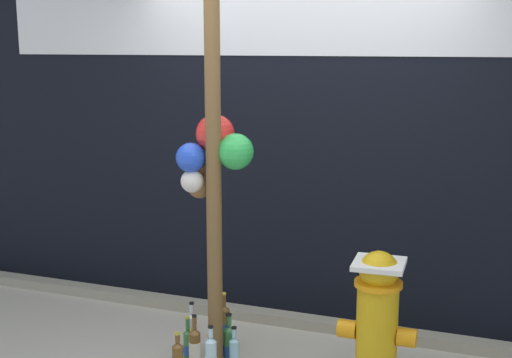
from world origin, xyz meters
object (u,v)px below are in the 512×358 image
bottle_7 (188,346)px  memorial_post (213,114)px  fire_hydrant (377,319)px  bottle_5 (229,345)px  bottle_6 (224,327)px  bottle_0 (192,333)px  bottle_1 (195,350)px  bottle_3 (234,353)px

bottle_7 → memorial_post: bearing=9.9°
fire_hydrant → bottle_5: (-0.95, -0.01, -0.32)m
fire_hydrant → bottle_6: size_ratio=2.15×
bottle_0 → bottle_6: size_ratio=0.92×
bottle_0 → bottle_6: bearing=44.8°
bottle_5 → bottle_7: size_ratio=1.10×
fire_hydrant → bottle_5: fire_hydrant is taller
bottle_1 → bottle_3: 0.25m
bottle_6 → bottle_7: 0.32m
bottle_1 → bottle_5: 0.24m
bottle_3 → bottle_5: size_ratio=0.87×
memorial_post → bottle_1: (-0.07, -0.15, -1.48)m
bottle_1 → bottle_7: bearing=131.3°
bottle_3 → bottle_6: 0.35m
bottle_3 → bottle_7: (-0.33, 0.01, -0.01)m
bottle_3 → bottle_7: size_ratio=0.95×
bottle_1 → bottle_7: 0.17m
memorial_post → bottle_3: (0.15, -0.05, -1.52)m
fire_hydrant → bottle_3: 0.95m
bottle_0 → bottle_1: bearing=-61.0°
bottle_3 → bottle_7: bottle_7 is taller
memorial_post → bottle_5: (0.08, 0.03, -1.50)m
memorial_post → bottle_0: bearing=157.4°
fire_hydrant → bottle_1: (-1.11, -0.20, -0.29)m
memorial_post → bottle_1: memorial_post is taller
bottle_7 → bottle_1: bearing=-48.7°
bottle_1 → bottle_6: (0.03, 0.40, -0.00)m
fire_hydrant → bottle_6: (-1.08, 0.20, -0.30)m
memorial_post → bottle_3: bearing=-17.1°
bottle_0 → bottle_3: bottle_0 is taller
fire_hydrant → bottle_1: fire_hydrant is taller
fire_hydrant → bottle_7: bearing=-176.3°
bottle_0 → bottle_6: 0.23m
bottle_1 → fire_hydrant: bearing=10.3°
bottle_1 → bottle_5: size_ratio=1.12×
memorial_post → fire_hydrant: 1.58m
bottle_0 → bottle_7: bottle_0 is taller
bottle_1 → bottle_3: size_ratio=1.29×
memorial_post → bottle_3: size_ratio=9.71×
bottle_1 → bottle_5: bearing=50.3°
memorial_post → bottle_6: (-0.04, 0.25, -1.48)m
bottle_7 → bottle_6: bearing=63.8°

